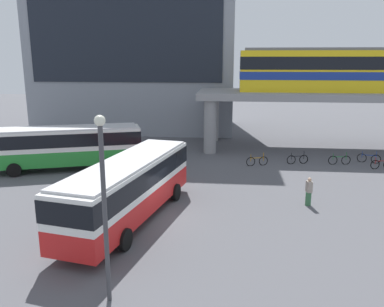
% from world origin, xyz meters
% --- Properties ---
extents(ground_plane, '(120.00, 120.00, 0.00)m').
position_xyz_m(ground_plane, '(0.00, 10.00, 0.00)').
color(ground_plane, '#515156').
extents(station_building, '(22.35, 11.19, 21.37)m').
position_xyz_m(station_building, '(-7.25, 27.39, 10.69)').
color(station_building, gray).
rests_on(station_building, ground_plane).
extents(elevated_platform, '(26.25, 7.10, 5.27)m').
position_xyz_m(elevated_platform, '(13.93, 17.88, 4.52)').
color(elevated_platform, gray).
rests_on(elevated_platform, ground_plane).
extents(train, '(20.61, 2.96, 3.84)m').
position_xyz_m(train, '(14.81, 17.88, 7.23)').
color(train, yellow).
rests_on(train, elevated_platform).
extents(bus_main, '(4.68, 11.32, 3.22)m').
position_xyz_m(bus_main, '(-1.18, -0.44, 1.99)').
color(bus_main, red).
rests_on(bus_main, ground_plane).
extents(bus_secondary, '(11.27, 6.00, 3.22)m').
position_xyz_m(bus_secondary, '(-8.42, 8.61, 1.99)').
color(bus_secondary, '#268C33').
rests_on(bus_secondary, ground_plane).
extents(bicycle_green, '(1.78, 0.28, 1.04)m').
position_xyz_m(bicycle_green, '(12.47, 12.19, 0.36)').
color(bicycle_green, black).
rests_on(bicycle_green, ground_plane).
extents(bicycle_red, '(1.76, 0.46, 1.04)m').
position_xyz_m(bicycle_red, '(15.33, 11.20, 0.36)').
color(bicycle_red, black).
rests_on(bicycle_red, ground_plane).
extents(bicycle_blue, '(1.73, 0.58, 1.04)m').
position_xyz_m(bicycle_blue, '(14.96, 12.98, 0.36)').
color(bicycle_blue, black).
rests_on(bicycle_blue, ground_plane).
extents(bicycle_black, '(1.74, 0.54, 1.04)m').
position_xyz_m(bicycle_black, '(9.20, 12.06, 0.36)').
color(bicycle_black, black).
rests_on(bicycle_black, ground_plane).
extents(bicycle_orange, '(1.72, 0.61, 1.04)m').
position_xyz_m(bicycle_orange, '(5.96, 11.16, 0.36)').
color(bicycle_orange, black).
rests_on(bicycle_orange, ground_plane).
extents(pedestrian_walking_across, '(0.35, 0.45, 1.65)m').
position_xyz_m(pedestrian_walking_across, '(8.39, 2.71, 0.77)').
color(pedestrian_walking_across, '#33663F').
rests_on(pedestrian_walking_across, ground_plane).
extents(lamp_post, '(0.36, 0.36, 6.49)m').
position_xyz_m(lamp_post, '(-0.13, -7.38, 3.82)').
color(lamp_post, '#3F3F44').
rests_on(lamp_post, ground_plane).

